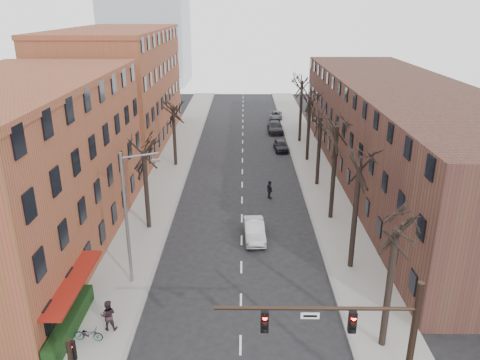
{
  "coord_description": "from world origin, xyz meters",
  "views": [
    {
      "loc": [
        0.15,
        -16.47,
        17.2
      ],
      "look_at": [
        -0.15,
        18.72,
        4.0
      ],
      "focal_mm": 35.0,
      "sensor_mm": 36.0,
      "label": 1
    }
  ],
  "objects_px": {
    "silver_sedan": "(254,230)",
    "parked_car_near": "(281,145)",
    "parked_car_mid": "(275,127)",
    "bicycle": "(89,334)"
  },
  "relations": [
    {
      "from": "silver_sedan",
      "to": "parked_car_mid",
      "type": "distance_m",
      "value": 33.0
    },
    {
      "from": "silver_sedan",
      "to": "parked_car_near",
      "type": "height_order",
      "value": "silver_sedan"
    },
    {
      "from": "silver_sedan",
      "to": "parked_car_near",
      "type": "bearing_deg",
      "value": 77.59
    },
    {
      "from": "parked_car_mid",
      "to": "bicycle",
      "type": "distance_m",
      "value": 46.76
    },
    {
      "from": "parked_car_near",
      "to": "parked_car_mid",
      "type": "height_order",
      "value": "parked_car_mid"
    },
    {
      "from": "silver_sedan",
      "to": "bicycle",
      "type": "xyz_separation_m",
      "value": [
        -9.2,
        -12.15,
        -0.15
      ]
    },
    {
      "from": "silver_sedan",
      "to": "bicycle",
      "type": "distance_m",
      "value": 15.25
    },
    {
      "from": "parked_car_mid",
      "to": "bicycle",
      "type": "bearing_deg",
      "value": -106.6
    },
    {
      "from": "parked_car_mid",
      "to": "parked_car_near",
      "type": "bearing_deg",
      "value": -89.72
    },
    {
      "from": "parked_car_near",
      "to": "parked_car_mid",
      "type": "relative_size",
      "value": 0.77
    }
  ]
}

